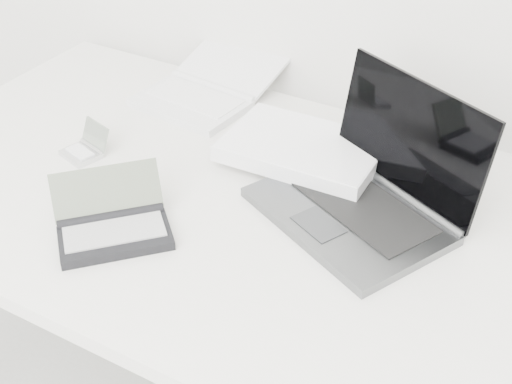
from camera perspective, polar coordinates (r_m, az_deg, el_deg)
The scene contains 5 objects.
desk at distance 1.30m, azimuth 2.03°, elevation -3.32°, with size 1.60×0.80×0.73m.
laptop_large at distance 1.32m, azimuth 6.32°, elevation 1.72°, with size 0.52×0.40×0.22m.
netbook_open_white at distance 1.62m, azimuth -4.26°, elevation 7.96°, with size 0.27×0.33×0.07m.
pda_silver at distance 1.46m, azimuth -13.51°, elevation 3.37°, with size 0.09×0.10×0.06m.
palmtop_charcoal at distance 1.23m, azimuth -11.37°, elevation -2.63°, with size 0.24×0.24×0.09m.
Camera 1 is at (0.46, 0.65, 1.50)m, focal length 50.00 mm.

